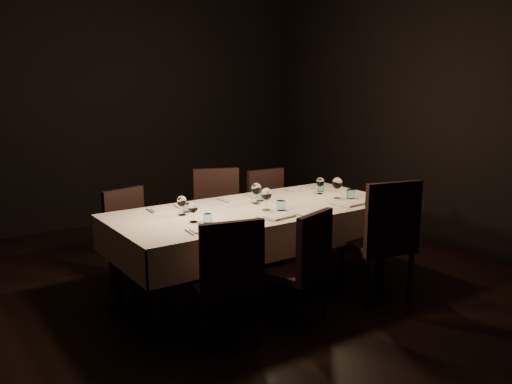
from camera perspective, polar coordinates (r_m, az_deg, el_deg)
room at (r=4.57m, az=-0.00°, el=7.36°), size 5.01×6.01×3.01m
dining_table at (r=4.71m, az=-0.00°, el=-2.54°), size 2.52×1.12×0.76m
chair_near_left at (r=3.80m, az=-3.03°, el=-8.84°), size 0.54×0.54×0.94m
place_setting_near_left at (r=4.15m, az=-5.95°, el=-2.58°), size 0.30×0.39×0.16m
chair_near_center at (r=4.14m, az=4.92°, el=-7.35°), size 0.54×0.54×0.90m
place_setting_near_center at (r=4.52m, az=1.87°, el=-1.20°), size 0.36×0.41×0.19m
chair_near_right at (r=4.66m, az=13.20°, el=-4.48°), size 0.61×0.61×1.05m
place_setting_near_right at (r=5.02m, az=9.33°, el=0.01°), size 0.37×0.42×0.20m
chair_far_left at (r=5.08m, az=-13.04°, el=-4.09°), size 0.50×0.50×0.87m
place_setting_far_left at (r=4.54m, az=-8.29°, el=-1.40°), size 0.30×0.39×0.16m
chair_far_center at (r=5.46m, az=-3.99°, el=-2.22°), size 0.60×0.60×0.97m
place_setting_far_center at (r=4.90m, az=-0.55°, el=-0.18°), size 0.35×0.41×0.19m
chair_far_right at (r=5.75m, az=1.57°, el=-1.75°), size 0.46×0.46×0.91m
place_setting_far_right at (r=5.34m, az=6.12°, el=0.65°), size 0.30×0.39×0.16m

